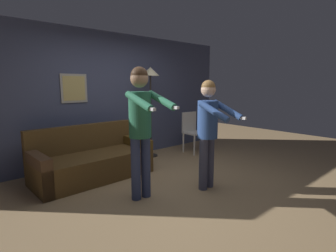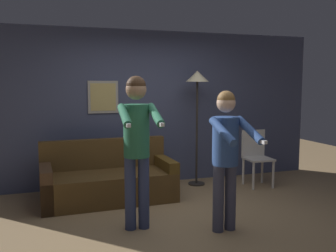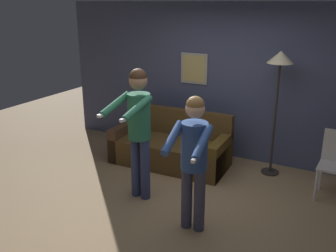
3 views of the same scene
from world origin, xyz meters
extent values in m
plane|color=tan|center=(0.00, 0.00, 0.00)|extent=(12.00, 12.00, 0.00)
cube|color=#484F6F|center=(0.00, 2.02, 1.30)|extent=(6.40, 0.06, 2.60)
cube|color=#B7B2A8|center=(-0.66, 1.97, 1.49)|extent=(0.49, 0.02, 0.53)
cube|color=#D7BF6F|center=(-0.66, 1.96, 1.49)|extent=(0.41, 0.01, 0.45)
cube|color=brown|center=(-0.72, 1.18, 0.21)|extent=(1.92, 0.90, 0.42)
cube|color=brown|center=(-0.73, 1.53, 0.65)|extent=(1.90, 0.19, 0.45)
cube|color=#523823|center=(-1.59, 1.15, 0.29)|extent=(0.18, 0.85, 0.58)
cube|color=brown|center=(0.15, 1.20, 0.29)|extent=(0.18, 0.85, 0.58)
cylinder|color=#332D28|center=(0.84, 1.62, 0.01)|extent=(0.28, 0.28, 0.02)
cylinder|color=#332D28|center=(0.84, 1.62, 0.88)|extent=(0.04, 0.04, 1.72)
cone|color=#F9EAB7|center=(0.84, 1.62, 1.83)|extent=(0.38, 0.38, 0.18)
cylinder|color=navy|center=(-0.65, 0.03, 0.43)|extent=(0.13, 0.13, 0.86)
cylinder|color=navy|center=(-0.49, 0.01, 0.43)|extent=(0.13, 0.13, 0.86)
cylinder|color=#286B4C|center=(-0.57, 0.02, 1.17)|extent=(0.30, 0.30, 0.61)
sphere|color=#9E7556|center=(-0.57, 0.02, 1.64)|extent=(0.24, 0.24, 0.24)
sphere|color=#382314|center=(-0.57, 0.02, 1.68)|extent=(0.23, 0.23, 0.23)
cylinder|color=#286B4C|center=(-0.76, -0.23, 1.37)|extent=(0.13, 0.55, 0.24)
cube|color=white|center=(-0.78, -0.48, 1.29)|extent=(0.05, 0.15, 0.04)
cylinder|color=#286B4C|center=(-0.42, -0.25, 1.37)|extent=(0.13, 0.55, 0.24)
cube|color=white|center=(-0.44, -0.51, 1.29)|extent=(0.05, 0.15, 0.04)
cylinder|color=#434661|center=(0.30, -0.35, 0.39)|extent=(0.13, 0.13, 0.78)
cylinder|color=#434661|center=(0.46, -0.34, 0.39)|extent=(0.13, 0.13, 0.78)
cylinder|color=#2D4C8C|center=(0.38, -0.35, 1.06)|extent=(0.30, 0.30, 0.55)
sphere|color=#D8AD8E|center=(0.38, -0.35, 1.49)|extent=(0.21, 0.21, 0.21)
sphere|color=brown|center=(0.38, -0.35, 1.53)|extent=(0.20, 0.20, 0.20)
cylinder|color=#2D4C8C|center=(0.22, -0.58, 1.20)|extent=(0.12, 0.49, 0.28)
cylinder|color=#2D4C8C|center=(0.56, -0.56, 1.20)|extent=(0.12, 0.49, 0.28)
cube|color=white|center=(0.58, -0.78, 1.10)|extent=(0.05, 0.15, 0.04)
cylinder|color=silver|center=(1.59, 1.03, 0.23)|extent=(0.04, 0.04, 0.45)
cylinder|color=silver|center=(1.61, 1.39, 0.23)|extent=(0.04, 0.04, 0.45)
cube|color=silver|center=(1.78, 1.20, 0.47)|extent=(0.44, 0.44, 0.03)
camera|label=1|loc=(-2.58, -2.82, 1.57)|focal=28.00mm
camera|label=2|loc=(-1.56, -4.15, 1.70)|focal=40.00mm
camera|label=3|loc=(1.93, -3.93, 2.59)|focal=40.00mm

